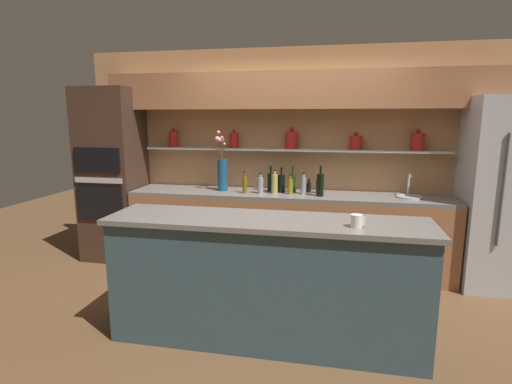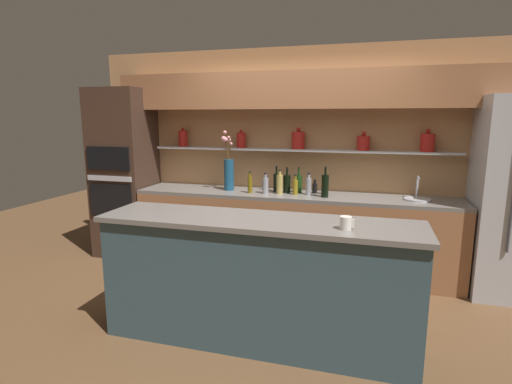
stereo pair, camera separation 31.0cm
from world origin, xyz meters
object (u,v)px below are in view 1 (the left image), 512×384
(oven_tower, at_px, (113,175))
(bottle_oil_5, at_px, (318,186))
(bottle_wine_4, at_px, (271,182))
(bottle_wine_3, at_px, (281,183))
(bottle_spirit_11, at_px, (275,183))
(flower_vase, at_px, (222,171))
(bottle_oil_0, at_px, (290,186))
(coffee_mug, at_px, (357,221))
(bottle_wine_2, at_px, (293,183))
(bottle_oil_9, at_px, (245,184))
(sink_fixture, at_px, (409,195))
(bottle_sauce_10, at_px, (309,187))
(bottle_sauce_7, at_px, (260,184))
(bottle_spirit_1, at_px, (260,185))
(bottle_wine_6, at_px, (320,185))
(bottle_spirit_8, at_px, (303,185))
(refrigerator, at_px, (502,194))

(oven_tower, height_order, bottle_oil_5, oven_tower)
(bottle_wine_4, bearing_deg, bottle_wine_3, -15.97)
(bottle_spirit_11, bearing_deg, bottle_wine_3, 50.56)
(flower_vase, distance_m, bottle_oil_0, 0.84)
(flower_vase, distance_m, coffee_mug, 2.28)
(bottle_wine_2, bearing_deg, bottle_oil_9, -160.93)
(sink_fixture, relative_size, bottle_sauce_10, 1.73)
(bottle_wine_4, bearing_deg, bottle_sauce_7, 151.20)
(bottle_spirit_1, relative_size, bottle_wine_3, 0.81)
(flower_vase, relative_size, sink_fixture, 2.57)
(bottle_wine_3, distance_m, coffee_mug, 1.92)
(bottle_wine_3, height_order, bottle_spirit_11, bottle_wine_3)
(bottle_wine_6, xyz_separation_m, bottle_sauce_7, (-0.74, 0.26, -0.06))
(bottle_oil_9, bearing_deg, bottle_wine_3, 18.14)
(bottle_oil_5, height_order, bottle_sauce_10, bottle_oil_5)
(flower_vase, height_order, bottle_spirit_1, flower_vase)
(bottle_spirit_1, bearing_deg, bottle_sauce_7, 102.45)
(bottle_wine_2, bearing_deg, bottle_wine_4, -177.14)
(bottle_spirit_1, height_order, bottle_oil_9, bottle_oil_9)
(bottle_spirit_1, xyz_separation_m, bottle_spirit_11, (0.16, 0.03, 0.02))
(oven_tower, relative_size, bottle_wine_2, 7.15)
(bottle_oil_0, bearing_deg, bottle_spirit_1, -174.91)
(bottle_sauce_7, relative_size, bottle_oil_9, 0.67)
(bottle_wine_6, bearing_deg, coffee_mug, -78.63)
(bottle_sauce_7, xyz_separation_m, bottle_sauce_10, (0.60, -0.05, -0.00))
(flower_vase, distance_m, bottle_spirit_8, 0.98)
(bottle_spirit_11, bearing_deg, bottle_wine_4, 119.09)
(oven_tower, relative_size, bottle_sauce_7, 12.66)
(bottle_spirit_8, bearing_deg, bottle_oil_5, 28.39)
(bottle_oil_0, height_order, bottle_wine_4, bottle_wine_4)
(bottle_wine_6, bearing_deg, flower_vase, 174.23)
(bottle_spirit_1, distance_m, bottle_wine_2, 0.40)
(oven_tower, xyz_separation_m, bottle_wine_3, (2.14, 0.04, -0.04))
(bottle_wine_2, bearing_deg, bottle_oil_0, -95.83)
(bottle_wine_2, relative_size, coffee_mug, 2.93)
(bottle_sauce_10, bearing_deg, sink_fixture, -4.89)
(oven_tower, height_order, bottle_spirit_8, oven_tower)
(bottle_wine_6, bearing_deg, bottle_oil_0, 170.84)
(flower_vase, relative_size, bottle_spirit_1, 2.95)
(refrigerator, bearing_deg, bottle_sauce_7, 175.68)
(bottle_sauce_7, bearing_deg, bottle_spirit_11, -43.35)
(bottle_oil_5, distance_m, bottle_wine_6, 0.19)
(flower_vase, height_order, bottle_wine_3, flower_vase)
(bottle_spirit_1, bearing_deg, bottle_oil_9, -174.49)
(bottle_wine_6, bearing_deg, bottle_spirit_1, 177.95)
(refrigerator, relative_size, bottle_sauce_10, 12.38)
(bottle_wine_3, xyz_separation_m, coffee_mug, (0.78, -1.75, 0.04))
(bottle_spirit_11, bearing_deg, coffee_mug, -63.08)
(bottle_oil_0, height_order, bottle_wine_6, bottle_wine_6)
(oven_tower, xyz_separation_m, flower_vase, (1.43, 0.02, 0.09))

